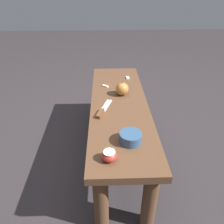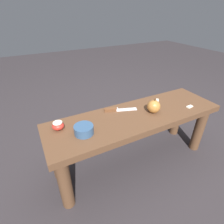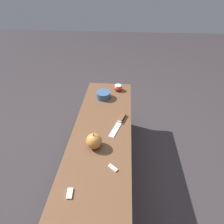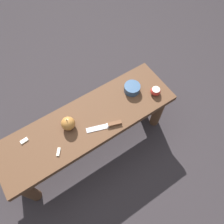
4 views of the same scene
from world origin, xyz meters
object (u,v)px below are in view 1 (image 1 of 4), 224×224
(knife, at_px, (102,111))
(apple_cut, at_px, (109,156))
(bowl, at_px, (131,138))
(apple_whole, at_px, (122,89))
(wooden_bench, at_px, (119,115))

(knife, distance_m, apple_cut, 0.38)
(bowl, bearing_deg, apple_cut, 138.22)
(apple_cut, xyz_separation_m, bowl, (0.12, -0.10, 0.00))
(apple_whole, height_order, apple_cut, apple_whole)
(wooden_bench, xyz_separation_m, knife, (-0.10, 0.11, 0.09))
(apple_cut, bearing_deg, apple_whole, -9.31)
(wooden_bench, bearing_deg, apple_cut, 171.35)
(apple_whole, relative_size, apple_cut, 1.43)
(knife, xyz_separation_m, apple_cut, (-0.38, -0.03, 0.02))
(apple_cut, bearing_deg, bowl, -41.78)
(wooden_bench, height_order, knife, knife)
(apple_whole, height_order, bowl, apple_whole)
(apple_cut, relative_size, bowl, 0.63)
(wooden_bench, xyz_separation_m, bowl, (-0.36, -0.03, 0.11))
(bowl, bearing_deg, apple_whole, 0.73)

